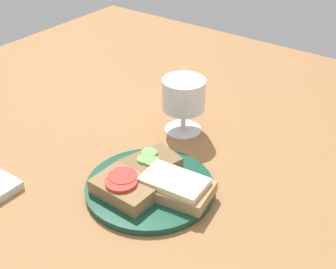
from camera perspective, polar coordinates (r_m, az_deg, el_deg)
The scene contains 6 objects.
wooden_table at distance 80.90cm, azimuth -3.01°, elevation -6.46°, with size 140.00×140.00×3.00cm, color #9E6B3D.
plate at distance 77.50cm, azimuth -2.22°, elevation -6.48°, with size 21.29×21.29×1.19cm, color #144733.
sandwich_with_cheese at distance 74.62cm, azimuth 0.76°, elevation -6.32°, with size 9.12×13.01×2.91cm.
sandwich_with_cucumber at distance 80.02cm, azimuth -2.29°, elevation -3.52°, with size 10.66×8.78×2.48cm.
sandwich_with_tomato at distance 74.65cm, azimuth -5.28°, elevation -6.39°, with size 7.18×10.21×3.08cm.
wine_glass at distance 89.36cm, azimuth 1.92°, elevation 4.56°, with size 8.38×8.38×11.12cm.
Camera 1 is at (-48.07, -40.57, 52.38)cm, focal length 50.00 mm.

